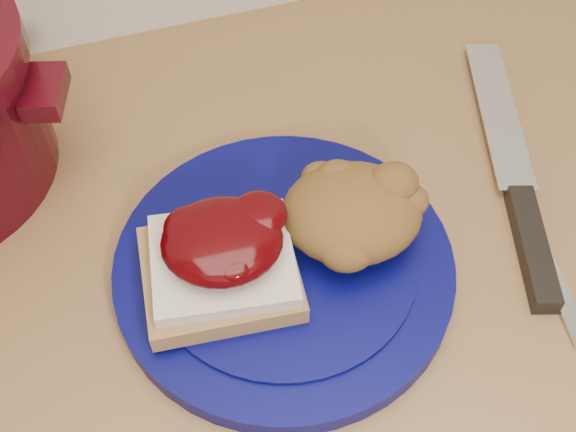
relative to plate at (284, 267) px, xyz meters
name	(u,v)px	position (x,y,z in m)	size (l,w,h in m)	color
base_cabinet	(271,429)	(-0.01, 0.05, -0.48)	(4.00, 0.60, 0.86)	beige
plate	(284,267)	(0.00, 0.00, 0.00)	(0.28, 0.28, 0.02)	#050546
sandwich	(221,259)	(-0.05, 0.00, 0.04)	(0.13, 0.11, 0.06)	olive
stuffing_mound	(352,212)	(0.06, 0.01, 0.04)	(0.11, 0.10, 0.06)	brown
chef_knife	(522,207)	(0.22, 0.00, 0.00)	(0.12, 0.31, 0.02)	black
butter_knife	(539,246)	(0.22, -0.04, -0.01)	(0.19, 0.01, 0.00)	silver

